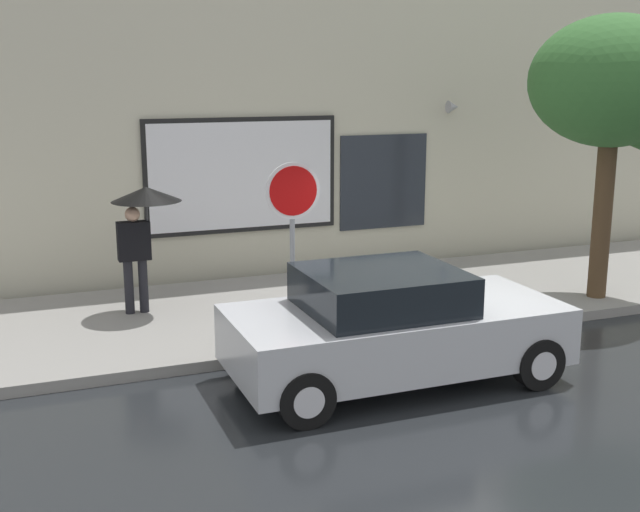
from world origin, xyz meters
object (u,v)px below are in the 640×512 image
at_px(pedestrian_with_umbrella, 143,212).
at_px(street_tree, 622,88).
at_px(parked_car, 393,327).
at_px(stop_sign, 293,216).
at_px(fire_hydrant, 405,284).

xyz_separation_m(pedestrian_with_umbrella, street_tree, (7.15, -1.88, 1.81)).
relative_size(parked_car, stop_sign, 1.67).
height_order(fire_hydrant, street_tree, street_tree).
bearing_deg(pedestrian_with_umbrella, fire_hydrant, -19.55).
relative_size(pedestrian_with_umbrella, stop_sign, 0.79).
xyz_separation_m(parked_car, stop_sign, (-0.76, 1.51, 1.17)).
xyz_separation_m(parked_car, fire_hydrant, (1.34, 2.25, -0.15)).
distance_m(street_tree, stop_sign, 5.73).
bearing_deg(fire_hydrant, street_tree, -9.10).
bearing_deg(street_tree, fire_hydrant, 170.90).
bearing_deg(street_tree, stop_sign, -177.97).
distance_m(parked_car, street_tree, 5.76).
relative_size(parked_car, pedestrian_with_umbrella, 2.12).
height_order(parked_car, street_tree, street_tree).
height_order(pedestrian_with_umbrella, stop_sign, stop_sign).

